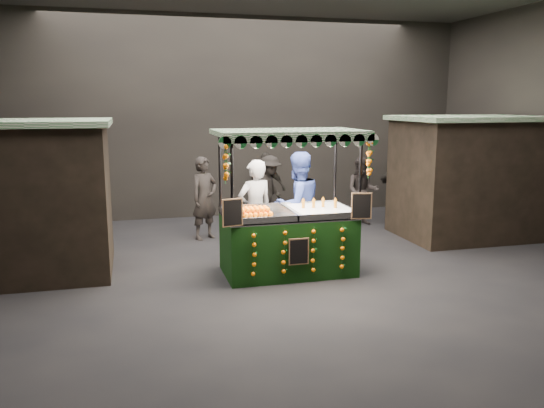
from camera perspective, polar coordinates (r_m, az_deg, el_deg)
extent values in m
plane|color=black|center=(9.48, 2.02, -7.07)|extent=(12.00, 12.00, 0.00)
cube|color=black|center=(13.90, -3.90, 9.04)|extent=(12.00, 0.10, 5.00)
cube|color=black|center=(4.50, 20.88, 5.09)|extent=(12.00, 0.10, 5.00)
cube|color=black|center=(9.95, -24.84, 0.20)|extent=(2.80, 2.00, 2.50)
cube|color=#12551F|center=(9.82, -25.43, 7.69)|extent=(3.00, 2.20, 0.10)
cube|color=black|center=(12.43, 19.81, 2.47)|extent=(2.80, 2.00, 2.50)
cube|color=#12551F|center=(12.33, 20.19, 8.45)|extent=(3.00, 2.20, 0.10)
cube|color=black|center=(9.28, 1.66, -4.29)|extent=(2.16, 1.18, 0.98)
cube|color=silver|center=(9.16, 1.68, -1.20)|extent=(2.16, 1.18, 0.04)
cylinder|color=black|center=(8.35, -4.17, -1.15)|extent=(0.05, 0.05, 2.36)
cylinder|color=black|center=(8.97, 9.16, -0.44)|extent=(0.05, 0.05, 2.36)
cylinder|color=black|center=(9.44, -5.41, 0.20)|extent=(0.05, 0.05, 2.36)
cylinder|color=black|center=(9.98, 6.58, 0.75)|extent=(0.05, 0.05, 2.36)
cube|color=#12551F|center=(8.98, 1.73, 7.54)|extent=(2.41, 1.42, 0.08)
cube|color=silver|center=(9.33, 5.16, -0.65)|extent=(0.96, 1.06, 0.08)
cube|color=black|center=(8.29, -4.16, -0.90)|extent=(0.33, 0.09, 0.43)
cube|color=black|center=(8.91, 9.38, -0.20)|extent=(0.33, 0.09, 0.43)
cube|color=black|center=(8.69, 2.83, -5.01)|extent=(0.33, 0.02, 0.43)
imported|color=slate|center=(9.89, -1.79, -0.71)|extent=(0.78, 0.62, 1.87)
imported|color=navy|center=(10.07, 2.71, -0.16)|extent=(1.15, 1.01, 1.99)
imported|color=#282321|center=(11.59, -7.09, 0.61)|extent=(0.77, 0.69, 1.76)
imported|color=#2A2422|center=(13.07, 9.44, 1.34)|extent=(0.96, 0.87, 1.61)
imported|color=#2A2622|center=(13.21, -0.59, 1.76)|extent=(1.01, 0.97, 1.69)
imported|color=black|center=(12.87, -0.28, 1.45)|extent=(1.15, 1.22, 1.66)
imported|color=#2A2622|center=(12.44, -21.58, 1.05)|extent=(1.13, 1.03, 1.94)
imported|color=black|center=(13.41, 13.06, 1.86)|extent=(0.84, 1.74, 1.80)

